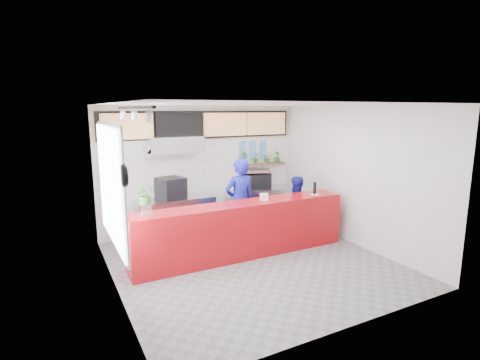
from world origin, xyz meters
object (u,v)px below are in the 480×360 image
object	(u,v)px
panini_oven	(171,188)
staff_right	(295,207)
staff_center	(240,202)
service_counter	(243,230)
espresso_machine	(257,181)
pepper_mill	(315,188)

from	to	relation	value
panini_oven	staff_right	world-z (taller)	staff_right
staff_center	staff_right	bearing A→B (deg)	170.27
panini_oven	staff_right	bearing A→B (deg)	-43.10
staff_center	service_counter	bearing A→B (deg)	65.31
staff_center	staff_right	distance (m)	1.37
espresso_machine	pepper_mill	distance (m)	1.92
espresso_machine	staff_center	distance (m)	1.61
service_counter	espresso_machine	world-z (taller)	espresso_machine
staff_center	pepper_mill	xyz separation A→B (m)	(1.45, -0.72, 0.30)
service_counter	pepper_mill	xyz separation A→B (m)	(1.71, -0.08, 0.70)
panini_oven	staff_center	size ratio (longest dim) A/B	0.29
espresso_machine	pepper_mill	world-z (taller)	pepper_mill
service_counter	panini_oven	distance (m)	2.10
espresso_machine	staff_right	size ratio (longest dim) A/B	0.44
panini_oven	staff_right	distance (m)	2.87
pepper_mill	staff_right	bearing A→B (deg)	101.63
service_counter	panini_oven	xyz separation A→B (m)	(-0.90, 1.80, 0.59)
panini_oven	espresso_machine	world-z (taller)	panini_oven
panini_oven	espresso_machine	xyz separation A→B (m)	(2.26, 0.00, -0.04)
staff_center	espresso_machine	bearing A→B (deg)	-135.40
staff_center	pepper_mill	distance (m)	1.64
service_counter	panini_oven	world-z (taller)	panini_oven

